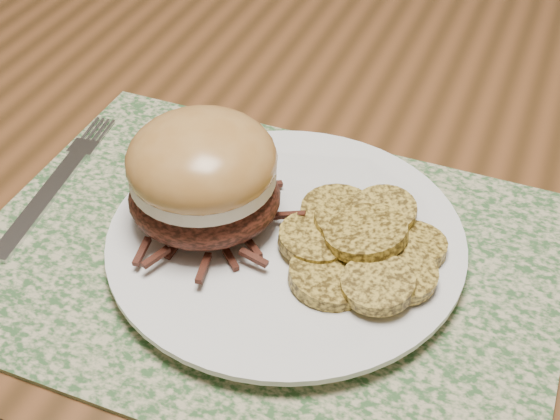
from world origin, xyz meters
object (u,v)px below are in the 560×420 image
(dining_table, at_px, (384,164))
(fork, at_px, (58,181))
(dinner_plate, at_px, (286,242))
(pork_sandwich, at_px, (203,176))

(dining_table, xyz_separation_m, fork, (-0.23, -0.24, 0.09))
(dinner_plate, bearing_deg, pork_sandwich, -173.96)
(dining_table, xyz_separation_m, dinner_plate, (-0.02, -0.24, 0.09))
(dinner_plate, height_order, pork_sandwich, pork_sandwich)
(dining_table, relative_size, pork_sandwich, 10.87)
(dinner_plate, distance_m, fork, 0.21)
(dinner_plate, relative_size, fork, 1.31)
(dining_table, height_order, dinner_plate, dinner_plate)
(dining_table, xyz_separation_m, pork_sandwich, (-0.08, -0.25, 0.14))
(pork_sandwich, bearing_deg, fork, 164.39)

